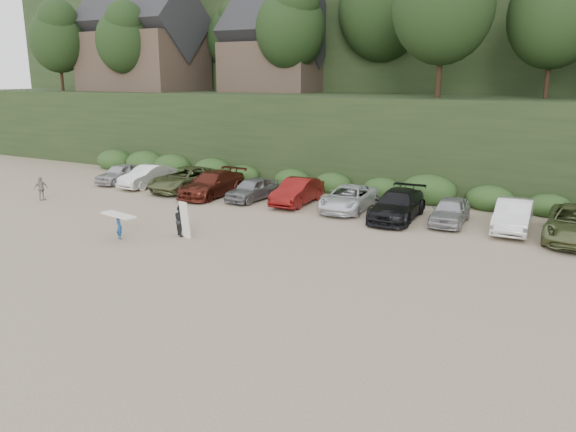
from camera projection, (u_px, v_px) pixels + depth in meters
The scene contains 6 objects.
ground at pixel (234, 259), 23.25m from camera, with size 120.00×120.00×0.00m, color tan.
hillside_backdrop at pixel (453, 32), 51.06m from camera, with size 90.00×41.50×28.00m.
parked_cars at pixel (335, 197), 31.56m from camera, with size 33.51×6.08×1.58m.
distant_walker at pixel (41, 188), 33.99m from camera, with size 0.86×0.36×1.46m, color gray.
child_surfer at pixel (119, 222), 25.90m from camera, with size 2.07×0.90×1.20m.
adult_surfer at pixel (181, 220), 26.48m from camera, with size 1.20×0.89×1.77m.
Camera 1 is at (12.70, -18.23, 7.45)m, focal length 35.00 mm.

